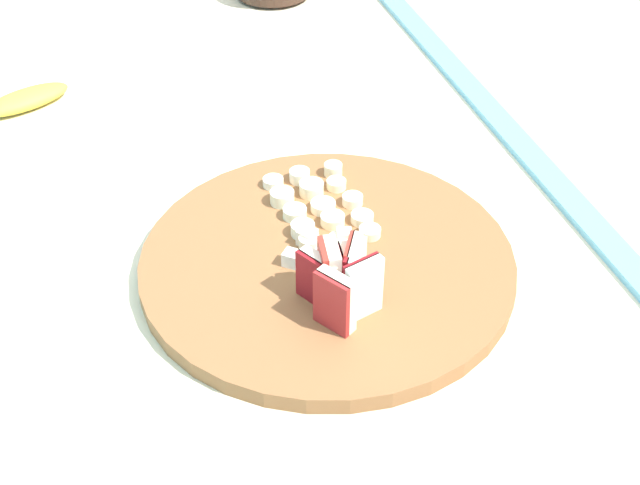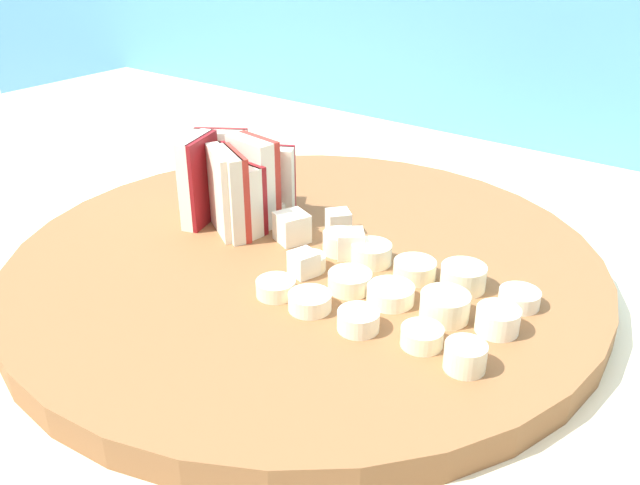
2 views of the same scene
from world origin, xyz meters
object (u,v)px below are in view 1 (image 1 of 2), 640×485
object	(u,v)px
banana_peel	(26,99)
banana_slice_rows	(317,205)
apple_dice_pile	(318,255)
cutting_board	(327,263)
apple_wedge_fan	(341,280)

from	to	relation	value
banana_peel	banana_slice_rows	bearing A→B (deg)	-139.86
banana_peel	apple_dice_pile	bearing A→B (deg)	-148.07
cutting_board	banana_slice_rows	bearing A→B (deg)	-9.33
apple_dice_pile	banana_slice_rows	world-z (taller)	apple_dice_pile
apple_dice_pile	banana_peel	world-z (taller)	apple_dice_pile
apple_dice_pile	banana_peel	size ratio (longest dim) A/B	0.80
banana_slice_rows	apple_wedge_fan	bearing A→B (deg)	172.02
cutting_board	apple_wedge_fan	xyz separation A→B (m)	(-0.07, 0.01, 0.04)
cutting_board	apple_dice_pile	xyz separation A→B (m)	(-0.01, 0.01, 0.02)
cutting_board	apple_wedge_fan	world-z (taller)	apple_wedge_fan
apple_dice_pile	banana_slice_rows	distance (m)	0.10
banana_peel	apple_wedge_fan	bearing A→B (deg)	-151.17
cutting_board	banana_slice_rows	distance (m)	0.09
apple_wedge_fan	banana_slice_rows	distance (m)	0.16
apple_dice_pile	banana_slice_rows	xyz separation A→B (m)	(0.09, -0.03, -0.00)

